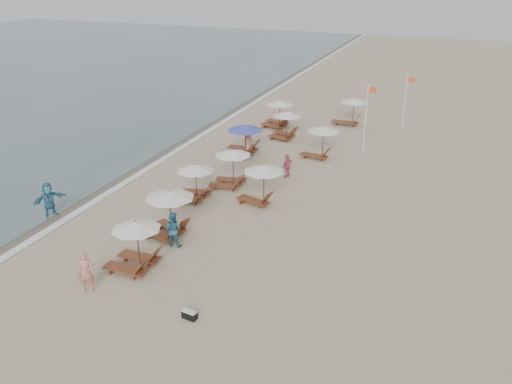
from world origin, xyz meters
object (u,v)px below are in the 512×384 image
at_px(flag_pole_near, 366,115).
at_px(lounger_station_3, 230,168).
at_px(lounger_station_4, 241,140).
at_px(inland_station_2, 350,110).
at_px(beachgoer_far_a, 287,166).
at_px(lounger_station_1, 167,211).
at_px(duffel_bag, 190,315).
at_px(beachgoer_far_b, 248,142).
at_px(lounger_station_2, 192,182).
at_px(lounger_station_6, 277,114).
at_px(lounger_station_0, 134,246).
at_px(beachgoer_mid_a, 173,229).
at_px(lounger_station_5, 284,125).
at_px(beachgoer_near, 86,272).
at_px(waterline_walker, 49,200).
at_px(inland_station_0, 260,180).
at_px(inland_station_1, 320,139).

bearing_deg(flag_pole_near, lounger_station_3, -124.01).
xyz_separation_m(lounger_station_4, inland_station_2, (5.28, 9.81, 0.22)).
bearing_deg(beachgoer_far_a, lounger_station_3, -23.91).
relative_size(lounger_station_1, duffel_bag, 4.17).
xyz_separation_m(lounger_station_1, flag_pole_near, (6.40, 15.74, 1.30)).
height_order(inland_station_2, beachgoer_far_b, inland_station_2).
xyz_separation_m(lounger_station_2, lounger_station_6, (-0.38, 14.99, 0.02)).
height_order(lounger_station_0, beachgoer_mid_a, lounger_station_0).
xyz_separation_m(lounger_station_4, lounger_station_5, (1.54, 4.51, 0.05)).
relative_size(beachgoer_near, beachgoer_mid_a, 1.06).
bearing_deg(duffel_bag, waterline_walker, 155.28).
xyz_separation_m(lounger_station_1, lounger_station_5, (0.26, 16.52, -0.24)).
xyz_separation_m(inland_station_0, beachgoer_far_b, (-3.78, 7.49, -0.62)).
height_order(lounger_station_6, duffel_bag, lounger_station_6).
distance_m(lounger_station_0, inland_station_0, 8.61).
relative_size(beachgoer_mid_a, beachgoer_far_b, 1.08).
bearing_deg(duffel_bag, beachgoer_mid_a, 125.57).
bearing_deg(lounger_station_1, beachgoer_far_b, 94.63).
bearing_deg(waterline_walker, beachgoer_far_b, 0.13).
height_order(inland_station_0, beachgoer_mid_a, inland_station_0).
bearing_deg(lounger_station_5, waterline_walker, -112.76).
bearing_deg(lounger_station_6, lounger_station_0, -86.26).
distance_m(lounger_station_4, beachgoer_far_a, 5.00).
bearing_deg(beachgoer_mid_a, lounger_station_6, -88.70).
bearing_deg(beachgoer_far_b, inland_station_1, -56.45).
relative_size(lounger_station_6, flag_pole_near, 0.55).
bearing_deg(beachgoer_near, lounger_station_6, 61.47).
relative_size(lounger_station_0, lounger_station_5, 1.02).
relative_size(inland_station_0, beachgoer_mid_a, 1.56).
bearing_deg(beachgoer_near, inland_station_2, 50.26).
xyz_separation_m(inland_station_0, flag_pole_near, (3.64, 10.70, 1.24)).
bearing_deg(lounger_station_5, lounger_station_3, -89.90).
bearing_deg(duffel_bag, lounger_station_5, 99.76).
relative_size(lounger_station_3, beachgoer_far_b, 1.55).
relative_size(lounger_station_6, beachgoer_near, 1.46).
distance_m(lounger_station_5, beachgoer_far_b, 4.20).
bearing_deg(lounger_station_1, duffel_bag, -53.28).
relative_size(inland_station_0, inland_station_1, 1.00).
bearing_deg(lounger_station_0, duffel_bag, -30.21).
distance_m(inland_station_0, inland_station_2, 16.82).
height_order(lounger_station_3, inland_station_2, lounger_station_3).
height_order(beachgoer_far_a, beachgoer_far_b, beachgoer_far_b).
height_order(beachgoer_near, beachgoer_mid_a, beachgoer_near).
distance_m(beachgoer_near, duffel_bag, 4.72).
bearing_deg(inland_station_1, beachgoer_near, -103.51).
height_order(lounger_station_4, beachgoer_mid_a, lounger_station_4).
distance_m(lounger_station_4, waterline_walker, 13.60).
distance_m(lounger_station_0, lounger_station_1, 3.18).
bearing_deg(inland_station_0, lounger_station_5, 102.30).
height_order(inland_station_1, duffel_bag, inland_station_1).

